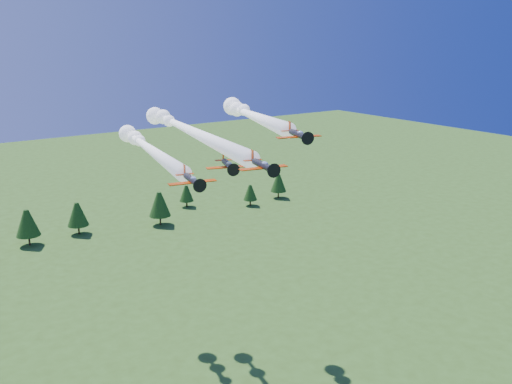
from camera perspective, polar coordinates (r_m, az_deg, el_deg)
plane_lead at (r=105.50m, az=-6.97°, el=6.30°), size 15.67×59.22×3.70m
plane_left at (r=110.23m, az=-10.86°, el=4.45°), size 14.11×49.32×3.70m
plane_right at (r=108.73m, az=-0.53°, el=7.72°), size 15.67×40.01×3.70m
plane_slot at (r=88.90m, az=-2.81°, el=2.74°), size 7.02×7.84×2.48m
treeline at (r=190.71m, az=-20.90°, el=-2.86°), size 175.05×20.09×11.62m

